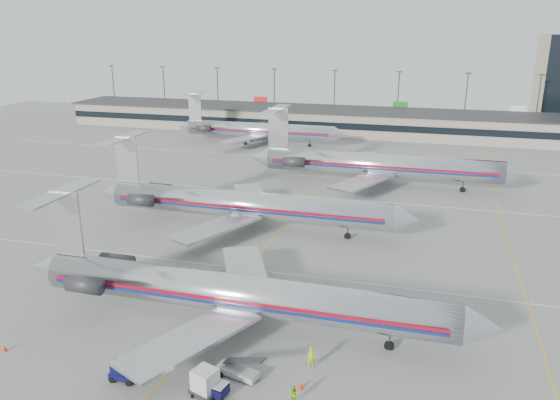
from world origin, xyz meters
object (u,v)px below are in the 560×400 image
(jet_second_row, at_px, (242,204))
(uld_container, at_px, (205,382))
(jet_foreground, at_px, (231,292))
(belt_loader, at_px, (238,370))

(jet_second_row, height_order, uld_container, jet_second_row)
(jet_foreground, relative_size, jet_second_row, 0.98)
(jet_second_row, xyz_separation_m, uld_container, (9.54, -35.04, -2.44))
(jet_second_row, distance_m, belt_loader, 34.30)
(jet_second_row, bearing_deg, belt_loader, -70.84)
(uld_container, relative_size, belt_loader, 0.57)
(jet_foreground, height_order, uld_container, jet_foreground)
(jet_second_row, bearing_deg, uld_container, -74.76)
(uld_container, bearing_deg, jet_foreground, 117.65)
(jet_foreground, xyz_separation_m, uld_container, (1.61, -10.05, -2.38))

